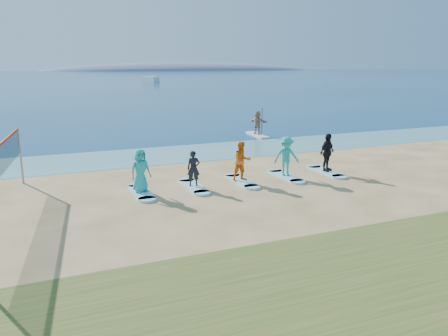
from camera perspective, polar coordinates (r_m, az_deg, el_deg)
name	(u,v)px	position (r m, az deg, el deg)	size (l,w,h in m)	color
ground	(229,211)	(15.76, 0.68, -5.68)	(600.00, 600.00, 0.00)	tan
shallow_water	(157,155)	(25.40, -8.69, 1.63)	(600.00, 600.00, 0.00)	teal
ocean	(57,78)	(173.84, -20.99, 10.98)	(600.00, 600.00, 0.00)	navy
island_ridge	(187,70)	(329.53, -4.82, 12.61)	(220.00, 56.00, 18.00)	slate
paddleboard	(257,135)	(32.15, 4.39, 4.34)	(0.70, 3.00, 0.12)	silver
paddleboarder	(258,123)	(32.02, 4.42, 5.94)	(1.58, 0.50, 1.70)	tan
boat_offshore_b	(151,82)	(124.98, -9.56, 11.00)	(1.88, 6.11, 1.60)	silver
surfboard_0	(141,192)	(18.17, -10.73, -3.13)	(0.70, 2.20, 0.09)	#9EE1F6
student_0	(140,170)	(17.94, -10.86, -0.31)	(0.86, 0.56, 1.76)	teal
surfboard_1	(194,186)	(18.73, -3.96, -2.42)	(0.70, 2.20, 0.09)	#9EE1F6
student_1	(194,168)	(18.53, -4.00, -0.05)	(0.55, 0.36, 1.50)	black
surfboard_2	(242,181)	(19.54, 2.33, -1.72)	(0.70, 2.20, 0.09)	#9EE1F6
student_2	(242,161)	(19.32, 2.35, 0.91)	(0.85, 0.66, 1.75)	orange
surfboard_3	(286,176)	(20.56, 8.05, -1.07)	(0.70, 2.20, 0.09)	#9EE1F6
student_3	(286,156)	(20.34, 8.14, 1.53)	(1.18, 0.68, 1.82)	teal
surfboard_4	(326,172)	(21.77, 13.18, -0.48)	(0.70, 2.20, 0.09)	#9EE1F6
student_4	(327,152)	(21.56, 13.32, 2.00)	(1.07, 0.45, 1.83)	black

